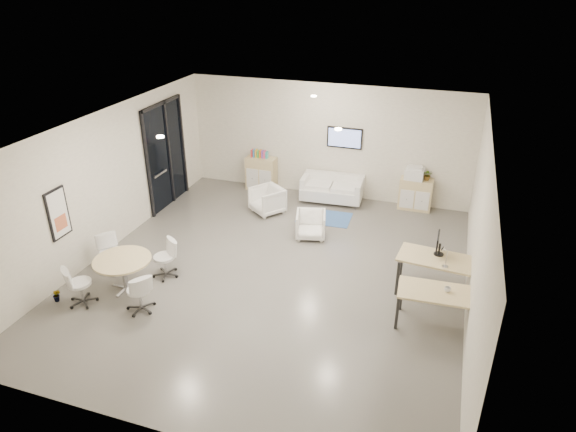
{
  "coord_description": "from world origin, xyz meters",
  "views": [
    {
      "loc": [
        3.31,
        -8.9,
        6.03
      ],
      "look_at": [
        0.21,
        0.4,
        1.21
      ],
      "focal_mm": 32.0,
      "sensor_mm": 36.0,
      "label": 1
    }
  ],
  "objects_px": {
    "sideboard_right": "(415,194)",
    "armchair_right": "(311,224)",
    "desk_front": "(439,295)",
    "desk_rear": "(438,262)",
    "loveseat": "(332,189)",
    "round_table": "(123,263)",
    "armchair_left": "(267,199)",
    "sideboard_left": "(261,173)"
  },
  "relations": [
    {
      "from": "loveseat",
      "to": "armchair_left",
      "type": "height_order",
      "value": "armchair_left"
    },
    {
      "from": "desk_rear",
      "to": "desk_front",
      "type": "xyz_separation_m",
      "value": [
        0.1,
        -1.12,
        -0.04
      ]
    },
    {
      "from": "armchair_left",
      "to": "round_table",
      "type": "distance_m",
      "value": 4.58
    },
    {
      "from": "armchair_left",
      "to": "sideboard_left",
      "type": "bearing_deg",
      "value": 153.56
    },
    {
      "from": "sideboard_right",
      "to": "desk_front",
      "type": "xyz_separation_m",
      "value": [
        0.9,
        -5.05,
        0.25
      ]
    },
    {
      "from": "armchair_left",
      "to": "desk_rear",
      "type": "distance_m",
      "value": 5.17
    },
    {
      "from": "desk_rear",
      "to": "armchair_left",
      "type": "bearing_deg",
      "value": 157.42
    },
    {
      "from": "sideboard_right",
      "to": "desk_rear",
      "type": "height_order",
      "value": "sideboard_right"
    },
    {
      "from": "armchair_left",
      "to": "desk_front",
      "type": "bearing_deg",
      "value": -0.41
    },
    {
      "from": "sideboard_right",
      "to": "armchair_right",
      "type": "relative_size",
      "value": 1.21
    },
    {
      "from": "sideboard_right",
      "to": "armchair_right",
      "type": "height_order",
      "value": "sideboard_right"
    },
    {
      "from": "sideboard_left",
      "to": "loveseat",
      "type": "relative_size",
      "value": 0.56
    },
    {
      "from": "sideboard_right",
      "to": "sideboard_left",
      "type": "bearing_deg",
      "value": -179.82
    },
    {
      "from": "armchair_right",
      "to": "sideboard_left",
      "type": "bearing_deg",
      "value": 118.07
    },
    {
      "from": "round_table",
      "to": "desk_front",
      "type": "bearing_deg",
      "value": 7.08
    },
    {
      "from": "sideboard_right",
      "to": "armchair_right",
      "type": "xyz_separation_m",
      "value": [
        -2.24,
        -2.45,
        -0.07
      ]
    },
    {
      "from": "armchair_right",
      "to": "desk_rear",
      "type": "distance_m",
      "value": 3.4
    },
    {
      "from": "sideboard_left",
      "to": "round_table",
      "type": "distance_m",
      "value": 5.85
    },
    {
      "from": "desk_front",
      "to": "round_table",
      "type": "xyz_separation_m",
      "value": [
        -6.13,
        -0.76,
        -0.06
      ]
    },
    {
      "from": "sideboard_left",
      "to": "armchair_left",
      "type": "height_order",
      "value": "sideboard_left"
    },
    {
      "from": "armchair_left",
      "to": "desk_rear",
      "type": "relative_size",
      "value": 0.49
    },
    {
      "from": "armchair_right",
      "to": "round_table",
      "type": "height_order",
      "value": "armchair_right"
    },
    {
      "from": "sideboard_left",
      "to": "sideboard_right",
      "type": "distance_m",
      "value": 4.47
    },
    {
      "from": "armchair_right",
      "to": "desk_rear",
      "type": "height_order",
      "value": "desk_rear"
    },
    {
      "from": "armchair_right",
      "to": "desk_front",
      "type": "relative_size",
      "value": 0.48
    },
    {
      "from": "loveseat",
      "to": "armchair_left",
      "type": "xyz_separation_m",
      "value": [
        -1.47,
        -1.29,
        0.05
      ]
    },
    {
      "from": "loveseat",
      "to": "desk_front",
      "type": "distance_m",
      "value": 5.81
    },
    {
      "from": "desk_front",
      "to": "desk_rear",
      "type": "bearing_deg",
      "value": 92.48
    },
    {
      "from": "sideboard_left",
      "to": "armchair_left",
      "type": "relative_size",
      "value": 1.25
    },
    {
      "from": "loveseat",
      "to": "armchair_left",
      "type": "distance_m",
      "value": 1.95
    },
    {
      "from": "sideboard_right",
      "to": "round_table",
      "type": "relative_size",
      "value": 0.75
    },
    {
      "from": "armchair_right",
      "to": "round_table",
      "type": "xyz_separation_m",
      "value": [
        -2.99,
        -3.36,
        0.26
      ]
    },
    {
      "from": "loveseat",
      "to": "round_table",
      "type": "bearing_deg",
      "value": -121.46
    },
    {
      "from": "armchair_left",
      "to": "desk_rear",
      "type": "height_order",
      "value": "desk_rear"
    },
    {
      "from": "loveseat",
      "to": "sideboard_left",
      "type": "bearing_deg",
      "value": 171.7
    },
    {
      "from": "armchair_right",
      "to": "round_table",
      "type": "bearing_deg",
      "value": -145.94
    },
    {
      "from": "desk_rear",
      "to": "desk_front",
      "type": "relative_size",
      "value": 1.08
    },
    {
      "from": "round_table",
      "to": "armchair_left",
      "type": "bearing_deg",
      "value": 70.97
    },
    {
      "from": "sideboard_left",
      "to": "round_table",
      "type": "bearing_deg",
      "value": -97.51
    },
    {
      "from": "armchair_left",
      "to": "round_table",
      "type": "relative_size",
      "value": 0.68
    },
    {
      "from": "desk_rear",
      "to": "desk_front",
      "type": "distance_m",
      "value": 1.12
    },
    {
      "from": "armchair_right",
      "to": "desk_rear",
      "type": "xyz_separation_m",
      "value": [
        3.04,
        -1.48,
        0.36
      ]
    }
  ]
}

